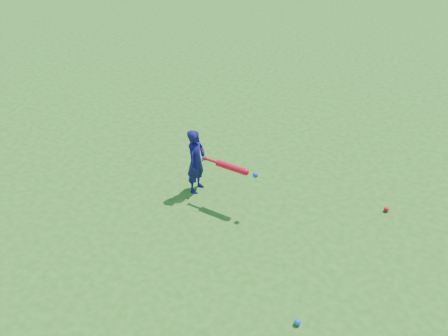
% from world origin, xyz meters
% --- Properties ---
extents(ground, '(80.00, 80.00, 0.00)m').
position_xyz_m(ground, '(0.00, 0.00, 0.00)').
color(ground, '#236117').
rests_on(ground, ground).
extents(child, '(0.30, 0.42, 1.06)m').
position_xyz_m(child, '(-0.14, 0.55, 0.53)').
color(child, '#12104E').
rests_on(child, ground).
extents(ground_ball_red, '(0.08, 0.08, 0.08)m').
position_xyz_m(ground_ball_red, '(2.75, 0.98, 0.04)').
color(ground_ball_red, red).
rests_on(ground_ball_red, ground).
extents(ground_ball_blue, '(0.08, 0.08, 0.08)m').
position_xyz_m(ground_ball_blue, '(1.95, -1.51, 0.04)').
color(ground_ball_blue, blue).
rests_on(ground_ball_blue, ground).
extents(bat_swing, '(0.89, 0.24, 0.10)m').
position_xyz_m(bat_swing, '(0.54, 0.36, 0.68)').
color(bat_swing, red).
rests_on(bat_swing, ground).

